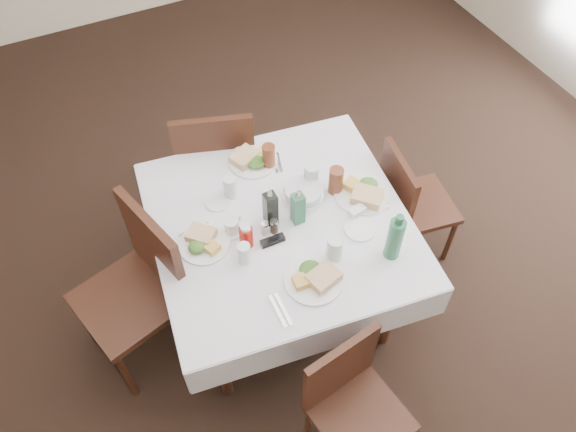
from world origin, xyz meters
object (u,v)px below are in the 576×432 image
object	(u,v)px
chair_north	(216,159)
green_bottle	(395,238)
water_e	(312,176)
water_s	(335,249)
water_w	(244,253)
dining_table	(280,231)
bread_basket	(303,193)
oil_cruet_dark	(270,207)
chair_south	(351,397)
water_n	(230,187)
chair_west	(141,281)
oil_cruet_green	(298,207)
chair_east	(408,200)
coffee_mug	(232,227)
ketchup_bottle	(246,236)

from	to	relation	value
chair_north	green_bottle	world-z (taller)	green_bottle
water_e	water_s	bearing A→B (deg)	-104.38
water_w	dining_table	bearing A→B (deg)	28.92
bread_basket	oil_cruet_dark	distance (m)	0.24
chair_north	green_bottle	bearing A→B (deg)	-67.94
chair_south	oil_cruet_dark	world-z (taller)	oil_cruet_dark
green_bottle	oil_cruet_dark	bearing A→B (deg)	134.82
water_n	oil_cruet_dark	world-z (taller)	oil_cruet_dark
water_n	water_w	distance (m)	0.43
chair_west	water_w	world-z (taller)	chair_west
chair_north	oil_cruet_green	bearing A→B (deg)	-78.58
oil_cruet_green	green_bottle	distance (m)	0.50
chair_east	water_s	distance (m)	0.85
water_e	chair_east	bearing A→B (deg)	-13.84
chair_east	green_bottle	distance (m)	0.74
dining_table	chair_east	xyz separation A→B (m)	(0.85, 0.00, -0.20)
coffee_mug	chair_north	bearing A→B (deg)	76.46
dining_table	water_n	distance (m)	0.35
water_e	water_w	size ratio (longest dim) A/B	1.23
chair_south	coffee_mug	xyz separation A→B (m)	(-0.18, 0.93, 0.32)
chair_south	green_bottle	world-z (taller)	green_bottle
chair_north	green_bottle	xyz separation A→B (m)	(0.48, -1.18, 0.33)
water_w	oil_cruet_dark	size ratio (longest dim) A/B	0.46
water_n	water_s	bearing A→B (deg)	-63.47
water_n	oil_cruet_green	size ratio (longest dim) A/B	0.53
water_n	coffee_mug	size ratio (longest dim) A/B	1.06
chair_west	water_s	bearing A→B (deg)	-24.75
chair_east	bread_basket	world-z (taller)	chair_east
oil_cruet_green	water_w	bearing A→B (deg)	-162.33
chair_east	green_bottle	size ratio (longest dim) A/B	2.85
chair_south	oil_cruet_dark	bearing A→B (deg)	88.79
chair_east	water_w	distance (m)	1.17
ketchup_bottle	chair_east	bearing A→B (deg)	3.40
water_s	oil_cruet_dark	bearing A→B (deg)	117.92
chair_north	coffee_mug	bearing A→B (deg)	-103.54
bread_basket	oil_cruet_green	world-z (taller)	oil_cruet_green
chair_east	water_s	bearing A→B (deg)	-155.50
oil_cruet_dark	green_bottle	size ratio (longest dim) A/B	0.86
water_n	water_s	distance (m)	0.66
oil_cruet_dark	coffee_mug	world-z (taller)	oil_cruet_dark
water_e	oil_cruet_green	world-z (taller)	oil_cruet_green
dining_table	oil_cruet_green	size ratio (longest dim) A/B	5.89
chair_north	chair_south	xyz separation A→B (m)	(0.01, -1.63, -0.08)
water_e	water_w	bearing A→B (deg)	-150.48
chair_east	green_bottle	world-z (taller)	green_bottle
chair_east	water_s	world-z (taller)	water_s
oil_cruet_dark	bread_basket	bearing A→B (deg)	16.86
water_n	green_bottle	distance (m)	0.90
chair_north	coffee_mug	size ratio (longest dim) A/B	7.92
coffee_mug	chair_west	bearing A→B (deg)	175.10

